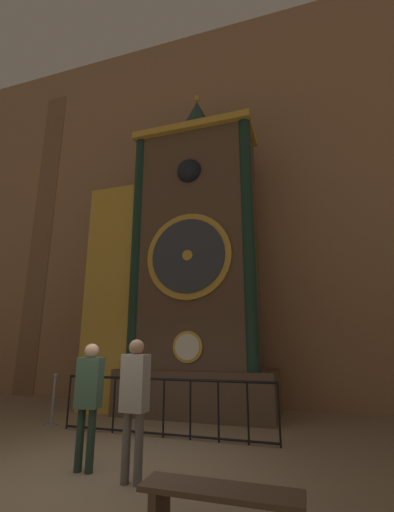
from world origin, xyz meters
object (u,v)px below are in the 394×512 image
Objects in this scene: clock_tower at (179,267)px; visitor_bench at (221,503)px; visitor_far at (135,394)px; stanchion_post at (52,408)px; visitor_near at (89,392)px.

clock_tower is 6.16× the size of visitor_bench.
visitor_far is 1.64× the size of stanchion_post.
stanchion_post is (-2.17, -1.94, -3.41)m from clock_tower.
visitor_bench is at bearing -35.42° from stanchion_post.
visitor_far reaches higher than stanchion_post.
clock_tower is 5.20× the size of visitor_far.
clock_tower is 5.38× the size of visitor_near.
visitor_bench is at bearing -65.21° from clock_tower.
clock_tower is 5.14m from visitor_far.
visitor_far is 1.18× the size of visitor_bench.
clock_tower reaches higher than stanchion_post.
visitor_bench is (1.39, -0.92, -0.74)m from visitor_far.
visitor_bench is (2.21, -1.10, -0.71)m from visitor_near.
visitor_near is 3.25m from stanchion_post.
visitor_near is (0.18, -4.08, -2.74)m from clock_tower.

